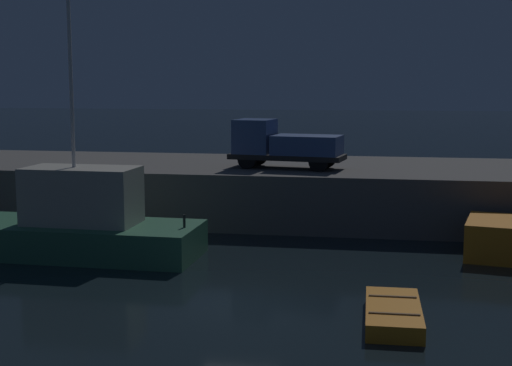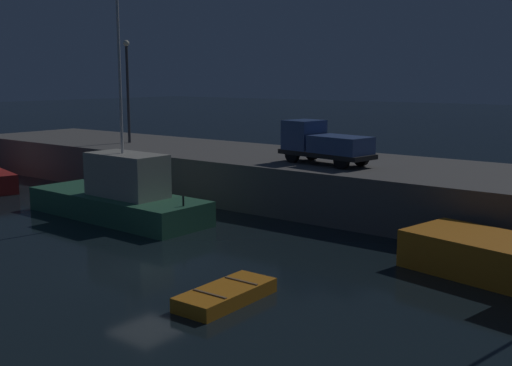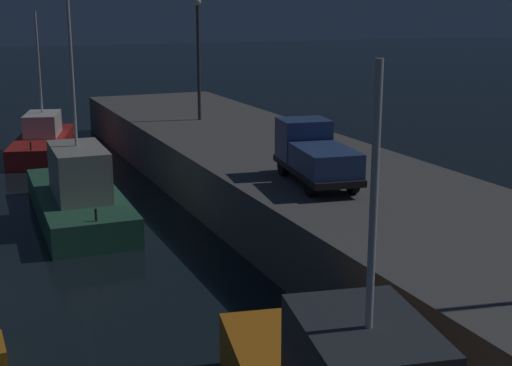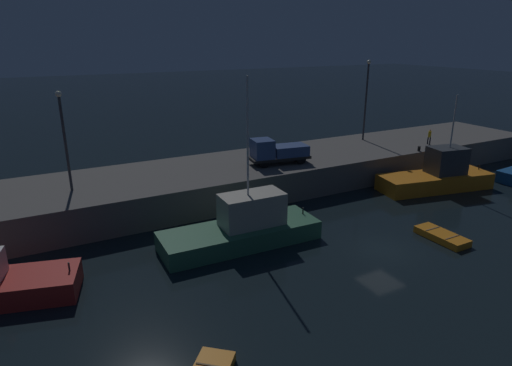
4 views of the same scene
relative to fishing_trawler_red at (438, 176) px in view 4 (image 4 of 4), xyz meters
name	(u,v)px [view 4 (image 4 of 4)]	position (x,y,z in m)	size (l,w,h in m)	color
ground_plane	(383,249)	(-13.25, -7.00, -1.25)	(320.00, 320.00, 0.00)	black
pier_quay	(271,172)	(-13.25, 8.08, 0.07)	(63.51, 9.62, 2.65)	#5B5956
fishing_trawler_red	(438,176)	(0.00, 0.00, 0.00)	(11.14, 5.26, 8.69)	orange
fishing_boat_white	(244,227)	(-21.08, -1.71, -0.08)	(11.06, 3.87, 11.30)	#2D6647
dinghy_orange_near	(442,236)	(-8.53, -7.77, -1.01)	(1.60, 3.71, 0.53)	orange
lamp_post_west	(64,133)	(-30.89, 7.49, 5.72)	(0.44, 0.44, 7.34)	#38383D
lamp_post_east	(366,95)	(-0.20, 10.30, 6.39)	(0.44, 0.44, 8.63)	#38383D
utility_truck	(277,151)	(-13.66, 6.43, 2.55)	(5.71, 2.77, 2.34)	black
dockworker	(430,136)	(4.51, 5.28, 2.33)	(0.32, 0.43, 1.64)	black
bollard_west	(419,149)	(1.32, 3.68, 1.64)	(0.28, 0.28, 0.49)	black
bollard_central	(429,148)	(2.67, 3.61, 1.62)	(0.28, 0.28, 0.45)	black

